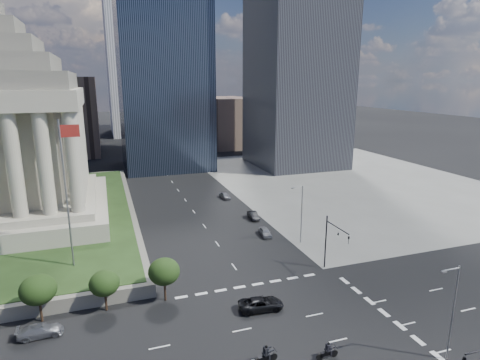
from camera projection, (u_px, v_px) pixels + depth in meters
name	position (u px, v px, depth m)	size (l,w,h in m)	color
ground	(159.00, 164.00, 132.49)	(500.00, 500.00, 0.00)	black
sidewalk_ne	(347.00, 180.00, 110.29)	(68.00, 90.00, 0.03)	slate
flagpole	(67.00, 187.00, 52.69)	(2.52, 0.24, 20.00)	slate
midrise_glass	(163.00, 69.00, 121.33)	(26.00, 26.00, 60.00)	black
highrise_ne	(299.00, 1.00, 119.97)	(26.00, 28.00, 100.00)	black
building_filler_ne	(225.00, 122.00, 167.73)	(20.00, 30.00, 20.00)	brown
building_filler_nw	(63.00, 116.00, 147.20)	(24.00, 30.00, 28.00)	brown
traffic_signal_ne	(333.00, 238.00, 55.96)	(0.30, 5.74, 8.00)	black
street_lamp_south	(452.00, 308.00, 38.04)	(2.13, 0.22, 10.00)	slate
street_lamp_north	(301.00, 211.00, 66.49)	(2.13, 0.22, 10.00)	slate
pickup_truck	(261.00, 304.00, 47.82)	(5.40, 2.49, 1.50)	black
suv_grey	(40.00, 331.00, 42.82)	(1.88, 4.62, 1.34)	slate
parked_sedan_near	(265.00, 232.00, 70.70)	(1.65, 4.10, 1.40)	gray
parked_sedan_mid	(253.00, 216.00, 79.33)	(1.50, 4.30, 1.42)	black
parked_sedan_far	(225.00, 196.00, 93.19)	(4.08, 1.64, 1.39)	slate
motorcycle_lead	(327.00, 351.00, 39.30)	(2.42, 0.66, 1.80)	black
motorcycle_trail	(265.00, 354.00, 38.60)	(2.67, 0.73, 1.99)	black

